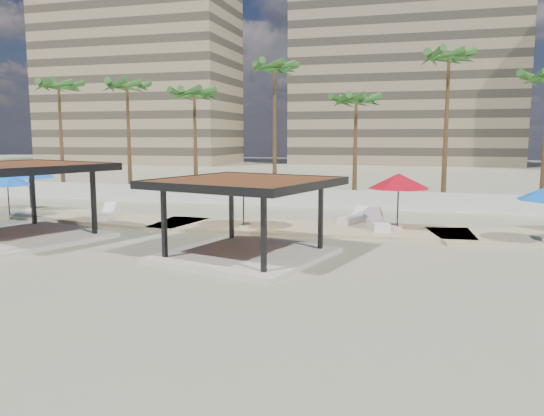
# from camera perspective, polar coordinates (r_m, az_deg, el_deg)

# --- Properties ---
(ground) EXTENTS (200.00, 200.00, 0.00)m
(ground) POSITION_cam_1_polar(r_m,az_deg,el_deg) (21.02, -5.73, -5.33)
(ground) COLOR tan
(ground) RESTS_ON ground
(promenade) EXTENTS (44.45, 7.97, 0.24)m
(promenade) POSITION_cam_1_polar(r_m,az_deg,el_deg) (27.67, 4.00, -2.04)
(promenade) COLOR #C6B284
(promenade) RESTS_ON ground
(boundary_wall) EXTENTS (56.00, 0.30, 1.20)m
(boundary_wall) POSITION_cam_1_polar(r_m,az_deg,el_deg) (36.08, 3.63, 1.09)
(boundary_wall) COLOR silver
(boundary_wall) RESTS_ON ground
(building_west) EXTENTS (34.00, 16.00, 32.40)m
(building_west) POSITION_cam_1_polar(r_m,az_deg,el_deg) (100.72, -14.11, 13.43)
(building_west) COLOR #937F60
(building_west) RESTS_ON ground
(building_mid) EXTENTS (38.00, 16.00, 30.40)m
(building_mid) POSITION_cam_1_polar(r_m,az_deg,el_deg) (97.57, 14.06, 13.04)
(building_mid) COLOR #847259
(building_mid) RESTS_ON ground
(pavilion_central) EXTENTS (7.47, 7.47, 3.10)m
(pavilion_central) POSITION_cam_1_polar(r_m,az_deg,el_deg) (20.74, -2.90, -0.28)
(pavilion_central) COLOR beige
(pavilion_central) RESTS_ON ground
(pavilion_west) EXTENTS (8.79, 8.79, 3.51)m
(pavilion_west) POSITION_cam_1_polar(r_m,az_deg,el_deg) (26.81, -26.18, 1.28)
(pavilion_west) COLOR beige
(pavilion_west) RESTS_ON ground
(umbrella_a) EXTENTS (3.64, 3.64, 2.75)m
(umbrella_a) POSITION_cam_1_polar(r_m,az_deg,el_deg) (36.36, -24.69, 3.54)
(umbrella_a) COLOR beige
(umbrella_a) RESTS_ON promenade
(umbrella_b) EXTENTS (3.62, 3.62, 2.61)m
(umbrella_b) POSITION_cam_1_polar(r_m,az_deg,el_deg) (26.36, -3.10, 2.67)
(umbrella_b) COLOR beige
(umbrella_b) RESTS_ON promenade
(umbrella_c) EXTENTS (3.95, 3.95, 2.76)m
(umbrella_c) POSITION_cam_1_polar(r_m,az_deg,el_deg) (26.86, 13.46, 2.83)
(umbrella_c) COLOR beige
(umbrella_c) RESTS_ON promenade
(umbrella_f) EXTENTS (2.90, 2.90, 2.46)m
(umbrella_f) POSITION_cam_1_polar(r_m,az_deg,el_deg) (33.77, -26.59, 2.74)
(umbrella_f) COLOR beige
(umbrella_f) RESTS_ON promenade
(lounger_a) EXTENTS (1.21, 2.23, 0.80)m
(lounger_a) POSITION_cam_1_polar(r_m,az_deg,el_deg) (31.21, -17.47, -0.69)
(lounger_a) COLOR white
(lounger_a) RESTS_ON promenade
(lounger_b) EXTENTS (1.48, 2.24, 0.81)m
(lounger_b) POSITION_cam_1_polar(r_m,az_deg,el_deg) (28.62, 8.70, -1.15)
(lounger_b) COLOR white
(lounger_b) RESTS_ON promenade
(lounger_c) EXTENTS (1.41, 2.54, 0.91)m
(lounger_c) POSITION_cam_1_polar(r_m,az_deg,el_deg) (26.95, 11.31, -1.70)
(lounger_c) COLOR white
(lounger_c) RESTS_ON promenade
(palm_a) EXTENTS (3.00, 3.00, 9.67)m
(palm_a) POSITION_cam_1_polar(r_m,az_deg,el_deg) (47.17, -21.97, 11.69)
(palm_a) COLOR brown
(palm_a) RESTS_ON ground
(palm_b) EXTENTS (3.00, 3.00, 9.54)m
(palm_b) POSITION_cam_1_polar(r_m,az_deg,el_deg) (44.13, -15.33, 12.12)
(palm_b) COLOR brown
(palm_b) RESTS_ON ground
(palm_c) EXTENTS (3.00, 3.00, 8.74)m
(palm_c) POSITION_cam_1_polar(r_m,az_deg,el_deg) (40.77, -8.35, 11.64)
(palm_c) COLOR brown
(palm_c) RESTS_ON ground
(palm_d) EXTENTS (3.00, 3.00, 10.54)m
(palm_d) POSITION_cam_1_polar(r_m,az_deg,el_deg) (39.65, 0.29, 14.29)
(palm_d) COLOR brown
(palm_d) RESTS_ON ground
(palm_e) EXTENTS (3.00, 3.00, 8.08)m
(palm_e) POSITION_cam_1_polar(r_m,az_deg,el_deg) (37.78, 9.04, 11.01)
(palm_e) COLOR brown
(palm_e) RESTS_ON ground
(palm_f) EXTENTS (3.00, 3.00, 10.79)m
(palm_f) POSITION_cam_1_polar(r_m,az_deg,el_deg) (37.97, 18.49, 14.56)
(palm_f) COLOR brown
(palm_f) RESTS_ON ground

